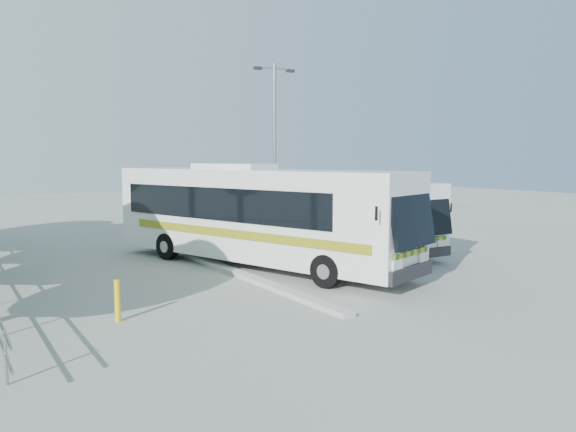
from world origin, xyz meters
TOP-DOWN VIEW (x-y plane):
  - ground at (0.00, 0.00)m, footprint 100.00×100.00m
  - kerb_divider at (-2.30, 2.00)m, footprint 0.40×16.00m
  - coach_main at (-0.99, 1.25)m, footprint 6.50×13.01m
  - coach_adjacent at (4.52, 3.19)m, footprint 2.44×10.97m
  - lamppost at (2.00, 4.84)m, footprint 1.98×0.28m
  - bollard at (-7.26, -3.13)m, footprint 0.18×0.18m

SIDE VIEW (x-z plane):
  - ground at x=0.00m, z-range 0.00..0.00m
  - kerb_divider at x=-2.30m, z-range 0.00..0.15m
  - bollard at x=-7.26m, z-range 0.00..1.03m
  - coach_adjacent at x=4.52m, z-range 0.15..3.18m
  - coach_main at x=-0.99m, z-range 0.17..3.74m
  - lamppost at x=2.00m, z-range 0.42..8.52m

